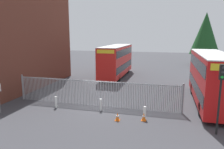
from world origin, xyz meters
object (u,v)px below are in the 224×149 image
(double_decker_bus_behind_fence_left, at_px, (116,60))
(bollard_near_left, at_px, (56,102))
(traffic_cone_mid_forecourt, at_px, (144,117))
(bollard_near_right, at_px, (145,113))
(traffic_light_kerbside, at_px, (221,87))
(traffic_cone_by_gate, at_px, (117,117))
(double_decker_bus_near_gate, at_px, (211,76))
(bollard_center_front, at_px, (101,105))

(double_decker_bus_behind_fence_left, distance_m, bollard_near_left, 14.51)
(double_decker_bus_behind_fence_left, height_order, traffic_cone_mid_forecourt, double_decker_bus_behind_fence_left)
(traffic_cone_mid_forecourt, bearing_deg, double_decker_bus_behind_fence_left, 110.58)
(traffic_cone_mid_forecourt, bearing_deg, bollard_near_left, 173.00)
(bollard_near_right, height_order, traffic_light_kerbside, traffic_light_kerbside)
(double_decker_bus_behind_fence_left, bearing_deg, traffic_cone_by_gate, -75.98)
(bollard_near_right, xyz_separation_m, traffic_light_kerbside, (4.49, -1.26, 2.51))
(double_decker_bus_near_gate, relative_size, double_decker_bus_behind_fence_left, 1.00)
(traffic_cone_by_gate, bearing_deg, bollard_center_front, 136.73)
(bollard_center_front, bearing_deg, traffic_light_kerbside, -15.07)
(double_decker_bus_behind_fence_left, xyz_separation_m, bollard_near_right, (5.73, -14.91, -1.95))
(bollard_center_front, distance_m, bollard_near_right, 3.70)
(bollard_near_right, distance_m, traffic_light_kerbside, 5.30)
(double_decker_bus_near_gate, bearing_deg, traffic_light_kerbside, -95.26)
(traffic_cone_by_gate, bearing_deg, traffic_light_kerbside, -4.67)
(traffic_cone_by_gate, height_order, traffic_light_kerbside, traffic_light_kerbside)
(bollard_center_front, bearing_deg, traffic_cone_mid_forecourt, -18.67)
(traffic_light_kerbside, bearing_deg, bollard_near_left, 171.02)
(double_decker_bus_behind_fence_left, bearing_deg, double_decker_bus_near_gate, -42.43)
(bollard_near_right, height_order, traffic_cone_by_gate, bollard_near_right)
(bollard_near_right, relative_size, traffic_cone_by_gate, 1.61)
(double_decker_bus_behind_fence_left, bearing_deg, traffic_cone_mid_forecourt, -69.42)
(bollard_near_left, distance_m, traffic_cone_mid_forecourt, 7.41)
(double_decker_bus_behind_fence_left, height_order, traffic_light_kerbside, double_decker_bus_behind_fence_left)
(bollard_near_left, xyz_separation_m, traffic_light_kerbside, (11.87, -1.87, 2.51))
(bollard_near_right, bearing_deg, double_decker_bus_near_gate, 44.79)
(traffic_light_kerbside, bearing_deg, traffic_cone_by_gate, 175.33)
(traffic_cone_by_gate, bearing_deg, double_decker_bus_behind_fence_left, 104.02)
(traffic_cone_mid_forecourt, bearing_deg, traffic_cone_by_gate, -165.75)
(double_decker_bus_near_gate, xyz_separation_m, traffic_light_kerbside, (-0.58, -6.29, 0.56))
(double_decker_bus_near_gate, height_order, bollard_near_left, double_decker_bus_near_gate)
(traffic_cone_mid_forecourt, bearing_deg, double_decker_bus_near_gate, 46.22)
(bollard_near_right, bearing_deg, bollard_center_front, 165.63)
(bollard_near_left, bearing_deg, bollard_center_front, 4.51)
(double_decker_bus_behind_fence_left, distance_m, bollard_center_front, 14.29)
(traffic_cone_by_gate, bearing_deg, double_decker_bus_near_gate, 39.95)
(double_decker_bus_near_gate, height_order, double_decker_bus_behind_fence_left, same)
(double_decker_bus_near_gate, height_order, traffic_cone_by_gate, double_decker_bus_near_gate)
(double_decker_bus_near_gate, height_order, bollard_near_right, double_decker_bus_near_gate)
(bollard_center_front, bearing_deg, bollard_near_left, -175.49)
(double_decker_bus_behind_fence_left, relative_size, traffic_cone_mid_forecourt, 18.32)
(traffic_cone_mid_forecourt, bearing_deg, bollard_center_front, 161.33)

